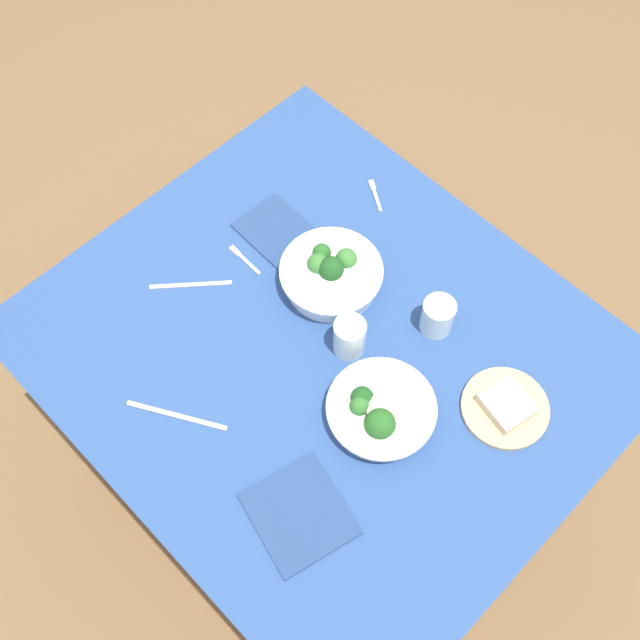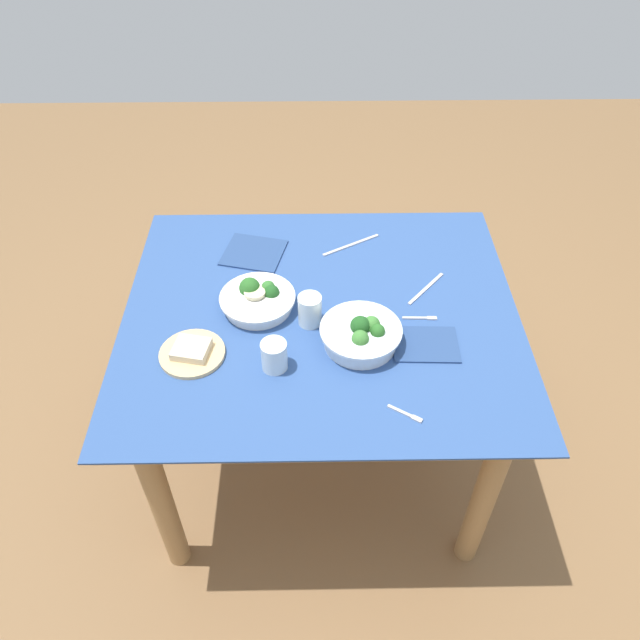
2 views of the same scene
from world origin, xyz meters
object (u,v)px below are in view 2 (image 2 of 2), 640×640
object	(u,v)px
water_glass_center	(310,310)
table_knife_left	(351,245)
water_glass_side	(274,356)
bread_side_plate	(192,352)
broccoli_bowl_far	(361,335)
broccoli_bowl_near	(258,299)
napkin_folded_lower	(254,253)
table_knife_right	(426,289)
fork_by_near_bowl	(421,318)
napkin_folded_upper	(425,344)
fork_by_far_bowl	(407,414)

from	to	relation	value
water_glass_center	table_knife_left	world-z (taller)	water_glass_center
water_glass_side	bread_side_plate	bearing A→B (deg)	-11.14
broccoli_bowl_far	table_knife_left	size ratio (longest dim) A/B	1.05
bread_side_plate	water_glass_side	world-z (taller)	water_glass_side
broccoli_bowl_near	napkin_folded_lower	size ratio (longest dim) A/B	1.19
table_knife_left	table_knife_right	world-z (taller)	same
fork_by_near_bowl	napkin_folded_upper	bearing A→B (deg)	-89.90
water_glass_side	broccoli_bowl_far	bearing A→B (deg)	-160.89
broccoli_bowl_far	table_knife_left	xyz separation A→B (m)	(0.00, -0.45, -0.03)
napkin_folded_lower	bread_side_plate	bearing A→B (deg)	72.63
fork_by_far_bowl	table_knife_left	size ratio (longest dim) A/B	0.40
broccoli_bowl_near	water_glass_side	world-z (taller)	water_glass_side
broccoli_bowl_far	water_glass_side	distance (m)	0.25
broccoli_bowl_far	bread_side_plate	size ratio (longest dim) A/B	1.26
table_knife_left	table_knife_right	xyz separation A→B (m)	(-0.22, 0.22, 0.00)
water_glass_side	fork_by_far_bowl	size ratio (longest dim) A/B	1.01
table_knife_left	fork_by_near_bowl	bearing A→B (deg)	88.02
broccoli_bowl_far	water_glass_center	bearing A→B (deg)	-31.83
broccoli_bowl_far	broccoli_bowl_near	xyz separation A→B (m)	(0.30, -0.16, -0.01)
table_knife_left	water_glass_side	bearing A→B (deg)	36.43
broccoli_bowl_near	napkin_folded_upper	distance (m)	0.51
napkin_folded_lower	broccoli_bowl_far	bearing A→B (deg)	128.24
water_glass_center	fork_by_far_bowl	distance (m)	0.42
bread_side_plate	napkin_folded_upper	size ratio (longest dim) A/B	0.99
broccoli_bowl_far	napkin_folded_upper	distance (m)	0.18
water_glass_side	fork_by_near_bowl	world-z (taller)	water_glass_side
broccoli_bowl_far	water_glass_center	distance (m)	0.17
napkin_folded_lower	water_glass_side	bearing A→B (deg)	100.09
bread_side_plate	water_glass_side	distance (m)	0.24
bread_side_plate	table_knife_right	xyz separation A→B (m)	(-0.68, -0.26, -0.01)
water_glass_center	broccoli_bowl_far	bearing A→B (deg)	148.17
bread_side_plate	fork_by_near_bowl	world-z (taller)	bread_side_plate
table_knife_left	napkin_folded_lower	bearing A→B (deg)	-23.28
fork_by_near_bowl	table_knife_right	size ratio (longest dim) A/B	0.55
table_knife_right	napkin_folded_upper	bearing A→B (deg)	32.71
bread_side_plate	napkin_folded_lower	world-z (taller)	bread_side_plate
table_knife_left	table_knife_right	bearing A→B (deg)	104.56
broccoli_bowl_near	bread_side_plate	distance (m)	0.26
broccoli_bowl_near	napkin_folded_lower	distance (m)	0.26
water_glass_side	table_knife_left	xyz separation A→B (m)	(-0.23, -0.53, -0.04)
bread_side_plate	table_knife_right	size ratio (longest dim) A/B	0.98
broccoli_bowl_far	bread_side_plate	bearing A→B (deg)	4.56
table_knife_right	bread_side_plate	bearing A→B (deg)	-27.81
bread_side_plate	broccoli_bowl_far	bearing A→B (deg)	-175.44
table_knife_right	napkin_folded_lower	distance (m)	0.57
table_knife_right	napkin_folded_upper	world-z (taller)	napkin_folded_upper
broccoli_bowl_near	fork_by_far_bowl	world-z (taller)	broccoli_bowl_near
fork_by_near_bowl	bread_side_plate	bearing A→B (deg)	-166.76
broccoli_bowl_far	fork_by_near_bowl	bearing A→B (deg)	-152.14
fork_by_far_bowl	napkin_folded_upper	size ratio (longest dim) A/B	0.47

